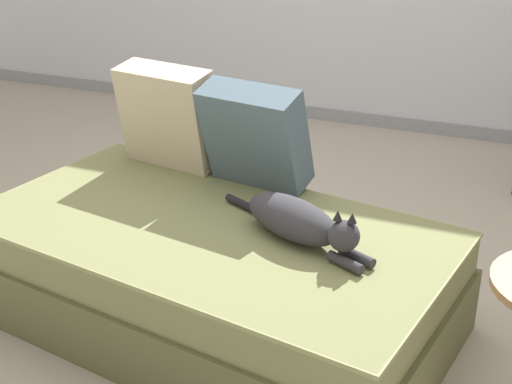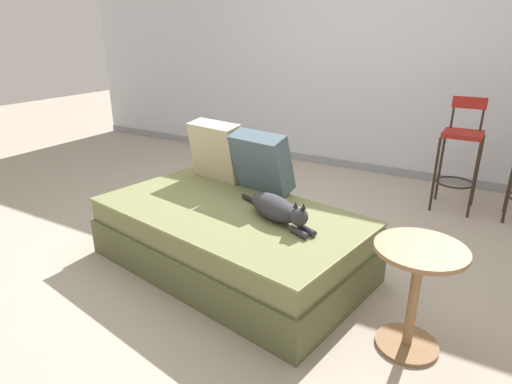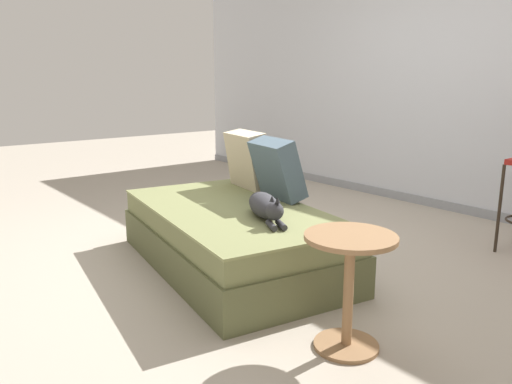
{
  "view_description": "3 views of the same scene",
  "coord_description": "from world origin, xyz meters",
  "px_view_note": "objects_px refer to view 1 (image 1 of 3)",
  "views": [
    {
      "loc": [
        1.08,
        -2.56,
        1.65
      ],
      "look_at": [
        0.15,
        -0.3,
        0.55
      ],
      "focal_mm": 50.0,
      "sensor_mm": 36.0,
      "label": 1
    },
    {
      "loc": [
        1.48,
        -2.57,
        1.55
      ],
      "look_at": [
        0.15,
        -0.3,
        0.55
      ],
      "focal_mm": 30.0,
      "sensor_mm": 36.0,
      "label": 2
    },
    {
      "loc": [
        2.7,
        -2.36,
        1.29
      ],
      "look_at": [
        0.15,
        -0.3,
        0.55
      ],
      "focal_mm": 35.0,
      "sensor_mm": 36.0,
      "label": 3
    }
  ],
  "objects_px": {
    "cat": "(299,221)",
    "throw_pillow_corner": "(168,116)",
    "throw_pillow_middle": "(256,136)",
    "couch": "(211,273)"
  },
  "relations": [
    {
      "from": "throw_pillow_corner",
      "to": "throw_pillow_middle",
      "type": "bearing_deg",
      "value": -9.65
    },
    {
      "from": "couch",
      "to": "throw_pillow_middle",
      "type": "xyz_separation_m",
      "value": [
        0.02,
        0.4,
        0.44
      ]
    },
    {
      "from": "throw_pillow_middle",
      "to": "cat",
      "type": "xyz_separation_m",
      "value": [
        0.33,
        -0.39,
        -0.15
      ]
    },
    {
      "from": "throw_pillow_corner",
      "to": "cat",
      "type": "distance_m",
      "value": 0.92
    },
    {
      "from": "cat",
      "to": "throw_pillow_corner",
      "type": "bearing_deg",
      "value": 149.01
    },
    {
      "from": "couch",
      "to": "throw_pillow_middle",
      "type": "distance_m",
      "value": 0.6
    },
    {
      "from": "throw_pillow_middle",
      "to": "throw_pillow_corner",
      "type": "bearing_deg",
      "value": 170.35
    },
    {
      "from": "throw_pillow_corner",
      "to": "throw_pillow_middle",
      "type": "distance_m",
      "value": 0.46
    },
    {
      "from": "throw_pillow_corner",
      "to": "throw_pillow_middle",
      "type": "xyz_separation_m",
      "value": [
        0.45,
        -0.08,
        -0.0
      ]
    },
    {
      "from": "throw_pillow_middle",
      "to": "couch",
      "type": "bearing_deg",
      "value": -93.19
    }
  ]
}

